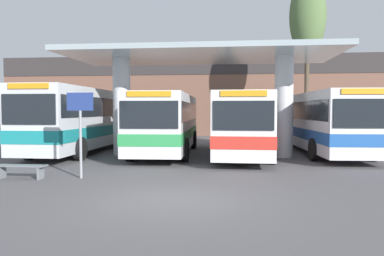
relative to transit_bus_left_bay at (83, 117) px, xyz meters
name	(u,v)px	position (x,y,z in m)	size (l,w,h in m)	color
ground_plane	(171,200)	(6.54, -10.27, -1.90)	(100.00, 100.00, 0.00)	#565456
townhouse_backdrop	(215,89)	(6.54, 14.10, 2.31)	(40.00, 0.58, 7.22)	brown
station_canopy	(201,70)	(6.54, -1.08, 2.38)	(13.09, 5.92, 5.15)	silver
transit_bus_left_bay	(83,117)	(0.00, 0.00, 0.00)	(2.76, 10.98, 3.40)	silver
transit_bus_center_bay	(167,121)	(4.65, -0.17, -0.17)	(3.06, 10.18, 3.07)	silver
transit_bus_right_bay	(242,122)	(8.60, -0.22, -0.19)	(2.85, 11.09, 3.05)	white
transit_bus_far_right_bay	(320,120)	(12.87, 1.56, -0.13)	(3.25, 12.53, 3.16)	silver
waiting_bench_mid_platform	(21,169)	(1.08, -7.92, -1.56)	(1.70, 0.44, 0.46)	slate
info_sign_platform	(80,117)	(3.04, -7.62, 0.16)	(0.90, 0.09, 2.88)	gray
poplar_tree_behind_left	(308,17)	(13.33, 7.67, 6.91)	(2.52, 2.52, 11.68)	#473A2B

